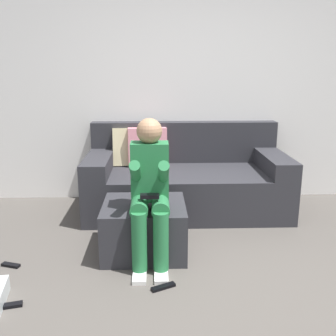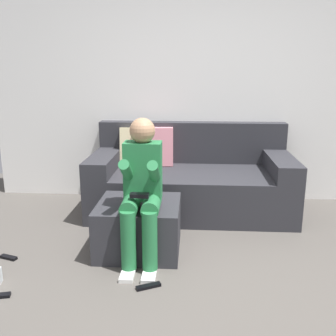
{
  "view_description": "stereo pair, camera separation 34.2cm",
  "coord_description": "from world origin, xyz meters",
  "px_view_note": "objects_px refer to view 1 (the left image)",
  "views": [
    {
      "loc": [
        -0.44,
        -2.11,
        1.49
      ],
      "look_at": [
        -0.32,
        1.31,
        0.6
      ],
      "focal_mm": 41.19,
      "sensor_mm": 36.0,
      "label": 1
    },
    {
      "loc": [
        -0.1,
        -2.11,
        1.49
      ],
      "look_at": [
        -0.32,
        1.31,
        0.6
      ],
      "focal_mm": 41.19,
      "sensor_mm": 36.0,
      "label": 2
    }
  ],
  "objects_px": {
    "couch_sectional": "(184,180)",
    "remote_by_storage_bin": "(8,306)",
    "remote_under_side_table": "(11,265)",
    "ottoman": "(144,228)",
    "remote_near_ottoman": "(163,287)",
    "person_seated": "(150,188)"
  },
  "relations": [
    {
      "from": "couch_sectional",
      "to": "remote_by_storage_bin",
      "type": "xyz_separation_m",
      "value": [
        -1.26,
        -1.75,
        -0.31
      ]
    },
    {
      "from": "remote_by_storage_bin",
      "to": "remote_under_side_table",
      "type": "height_order",
      "value": "same"
    },
    {
      "from": "ottoman",
      "to": "remote_near_ottoman",
      "type": "height_order",
      "value": "ottoman"
    },
    {
      "from": "ottoman",
      "to": "remote_near_ottoman",
      "type": "relative_size",
      "value": 3.79
    },
    {
      "from": "ottoman",
      "to": "remote_near_ottoman",
      "type": "bearing_deg",
      "value": -75.99
    },
    {
      "from": "remote_near_ottoman",
      "to": "remote_by_storage_bin",
      "type": "xyz_separation_m",
      "value": [
        -1.0,
        -0.19,
        0.0
      ]
    },
    {
      "from": "remote_near_ottoman",
      "to": "remote_by_storage_bin",
      "type": "height_order",
      "value": "same"
    },
    {
      "from": "person_seated",
      "to": "remote_under_side_table",
      "type": "height_order",
      "value": "person_seated"
    },
    {
      "from": "person_seated",
      "to": "remote_under_side_table",
      "type": "distance_m",
      "value": 1.24
    },
    {
      "from": "person_seated",
      "to": "remote_by_storage_bin",
      "type": "bearing_deg",
      "value": -147.42
    },
    {
      "from": "couch_sectional",
      "to": "ottoman",
      "type": "relative_size",
      "value": 3.09
    },
    {
      "from": "couch_sectional",
      "to": "person_seated",
      "type": "distance_m",
      "value": 1.25
    },
    {
      "from": "remote_by_storage_bin",
      "to": "remote_under_side_table",
      "type": "distance_m",
      "value": 0.56
    },
    {
      "from": "remote_under_side_table",
      "to": "ottoman",
      "type": "bearing_deg",
      "value": 30.85
    },
    {
      "from": "remote_near_ottoman",
      "to": "remote_under_side_table",
      "type": "distance_m",
      "value": 1.22
    },
    {
      "from": "couch_sectional",
      "to": "remote_by_storage_bin",
      "type": "bearing_deg",
      "value": -125.81
    },
    {
      "from": "couch_sectional",
      "to": "person_seated",
      "type": "bearing_deg",
      "value": -106.81
    },
    {
      "from": "person_seated",
      "to": "remote_by_storage_bin",
      "type": "xyz_separation_m",
      "value": [
        -0.91,
        -0.58,
        -0.6
      ]
    },
    {
      "from": "remote_by_storage_bin",
      "to": "remote_near_ottoman",
      "type": "bearing_deg",
      "value": -3.25
    },
    {
      "from": "remote_under_side_table",
      "to": "remote_by_storage_bin",
      "type": "bearing_deg",
      "value": -53.66
    },
    {
      "from": "person_seated",
      "to": "remote_near_ottoman",
      "type": "height_order",
      "value": "person_seated"
    },
    {
      "from": "remote_near_ottoman",
      "to": "remote_by_storage_bin",
      "type": "distance_m",
      "value": 1.02
    }
  ]
}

